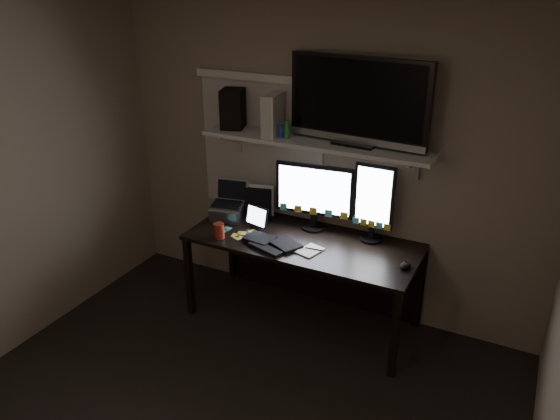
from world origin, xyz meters
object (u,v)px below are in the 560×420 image
Objects in this scene: tablet at (257,217)px; cup at (219,231)px; tv at (358,101)px; desk at (308,253)px; speaker at (233,109)px; laptop at (227,202)px; mouse at (405,265)px; keyboard at (273,242)px; monitor_landscape at (314,197)px; monitor_portrait at (374,203)px; game_console at (274,115)px.

tablet reaches higher than cup.
tv is (0.72, 0.20, 0.97)m from tablet.
speaker is (-0.73, 0.10, 1.08)m from desk.
laptop is 0.36m from cup.
tv reaches higher than cup.
tv is at bearing 164.67° from mouse.
keyboard is 0.43× the size of tv.
keyboard is 3.80× the size of cup.
laptop is at bearing 174.89° from keyboard.
desk is 2.84× the size of monitor_landscape.
keyboard is at bearing -136.78° from tv.
keyboard is 1.01m from mouse.
cup is at bearing -146.53° from monitor_landscape.
tv reaches higher than desk.
monitor_portrait is at bearing 153.53° from mouse.
mouse is 0.33× the size of game_console.
monitor_portrait is 0.59× the size of tv.
keyboard is at bearing -25.16° from tablet.
game_console is (-0.16, 0.34, 0.90)m from keyboard.
mouse is 0.88× the size of cup.
tablet is 0.32m from laptop.
cup is at bearing -149.35° from keyboard.
desk is 0.80m from laptop.
monitor_landscape is at bearing 95.30° from desk.
laptop is (-0.72, -0.16, -0.12)m from monitor_landscape.
monitor_landscape is at bearing 83.40° from keyboard.
game_console is (0.39, 0.12, 0.75)m from laptop.
monitor_landscape is at bearing 175.17° from mouse.
monitor_landscape reaches higher than cup.
cup is 0.99m from game_console.
game_console is at bearing 76.07° from tablet.
tablet is 0.70× the size of laptop.
monitor_portrait is 0.77m from tv.
laptop is 0.76m from speaker.
game_console reaches higher than monitor_landscape.
desk is 0.69m from monitor_portrait.
keyboard is at bearing -51.64° from speaker.
monitor_portrait is at bearing 7.02° from tv.
tv is 3.29× the size of game_console.
cup is 0.37× the size of game_console.
keyboard is 1.46× the size of speaker.
desk is at bearing 73.80° from keyboard.
desk is 3.94× the size of keyboard.
mouse reaches higher than desk.
keyboard is at bearing -123.41° from desk.
monitor_landscape is 2.84× the size of tablet.
cup is at bearing -147.94° from desk.
monitor_portrait is 0.55m from mouse.
mouse is (0.83, -0.30, -0.26)m from monitor_landscape.
keyboard is 4.33× the size of mouse.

